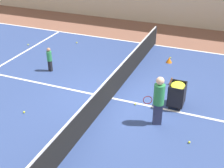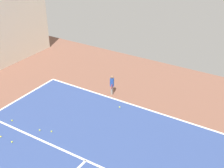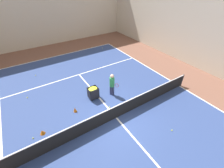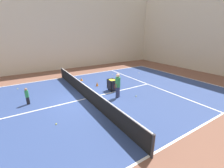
{
  "view_description": "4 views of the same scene",
  "coord_description": "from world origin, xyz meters",
  "px_view_note": "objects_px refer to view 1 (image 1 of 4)",
  "views": [
    {
      "loc": [
        9.03,
        3.68,
        5.83
      ],
      "look_at": [
        0.0,
        0.0,
        0.59
      ],
      "focal_mm": 50.0,
      "sensor_mm": 36.0,
      "label": 1
    },
    {
      "loc": [
        -5.85,
        1.8,
        8.5
      ],
      "look_at": [
        1.9,
        -10.64,
        0.61
      ],
      "focal_mm": 50.0,
      "sensor_mm": 36.0,
      "label": 2
    },
    {
      "loc": [
        -3.43,
        -4.88,
        6.8
      ],
      "look_at": [
        0.93,
        1.92,
        0.92
      ],
      "focal_mm": 24.0,
      "sensor_mm": 36.0,
      "label": 3
    },
    {
      "loc": [
        8.63,
        -3.38,
        4.17
      ],
      "look_at": [
        -0.34,
        2.26,
        0.53
      ],
      "focal_mm": 24.0,
      "sensor_mm": 36.0,
      "label": 4
    }
  ],
  "objects_px": {
    "ball_cart": "(177,90)",
    "training_cone_0": "(169,60)",
    "child_midcourt": "(49,58)",
    "training_cone_1": "(172,81)",
    "tennis_net": "(112,86)",
    "coach_at_net": "(159,98)"
  },
  "relations": [
    {
      "from": "ball_cart",
      "to": "training_cone_0",
      "type": "xyz_separation_m",
      "value": [
        -3.56,
        -1.06,
        -0.5
      ]
    },
    {
      "from": "child_midcourt",
      "to": "training_cone_1",
      "type": "xyz_separation_m",
      "value": [
        -0.72,
        5.07,
        -0.43
      ]
    },
    {
      "from": "child_midcourt",
      "to": "training_cone_0",
      "type": "distance_m",
      "value": 5.3
    },
    {
      "from": "tennis_net",
      "to": "training_cone_1",
      "type": "bearing_deg",
      "value": 136.33
    },
    {
      "from": "child_midcourt",
      "to": "training_cone_1",
      "type": "bearing_deg",
      "value": 22.82
    },
    {
      "from": "coach_at_net",
      "to": "training_cone_0",
      "type": "bearing_deg",
      "value": -104.92
    },
    {
      "from": "ball_cart",
      "to": "training_cone_1",
      "type": "height_order",
      "value": "ball_cart"
    },
    {
      "from": "ball_cart",
      "to": "training_cone_0",
      "type": "bearing_deg",
      "value": -163.39
    },
    {
      "from": "child_midcourt",
      "to": "training_cone_0",
      "type": "bearing_deg",
      "value": 46.27
    },
    {
      "from": "tennis_net",
      "to": "child_midcourt",
      "type": "xyz_separation_m",
      "value": [
        -1.13,
        -3.3,
        0.09
      ]
    },
    {
      "from": "child_midcourt",
      "to": "training_cone_1",
      "type": "relative_size",
      "value": 3.05
    },
    {
      "from": "coach_at_net",
      "to": "training_cone_1",
      "type": "relative_size",
      "value": 4.83
    },
    {
      "from": "child_midcourt",
      "to": "training_cone_0",
      "type": "height_order",
      "value": "child_midcourt"
    },
    {
      "from": "tennis_net",
      "to": "coach_at_net",
      "type": "bearing_deg",
      "value": 64.04
    },
    {
      "from": "tennis_net",
      "to": "training_cone_1",
      "type": "distance_m",
      "value": 2.58
    },
    {
      "from": "child_midcourt",
      "to": "tennis_net",
      "type": "bearing_deg",
      "value": -4.16
    },
    {
      "from": "tennis_net",
      "to": "ball_cart",
      "type": "xyz_separation_m",
      "value": [
        -0.34,
        2.26,
        0.12
      ]
    },
    {
      "from": "training_cone_0",
      "to": "ball_cart",
      "type": "bearing_deg",
      "value": 16.61
    },
    {
      "from": "training_cone_1",
      "to": "child_midcourt",
      "type": "bearing_deg",
      "value": -81.93
    },
    {
      "from": "ball_cart",
      "to": "training_cone_1",
      "type": "bearing_deg",
      "value": -161.96
    },
    {
      "from": "ball_cart",
      "to": "training_cone_1",
      "type": "distance_m",
      "value": 1.66
    },
    {
      "from": "child_midcourt",
      "to": "ball_cart",
      "type": "bearing_deg",
      "value": 6.6
    }
  ]
}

